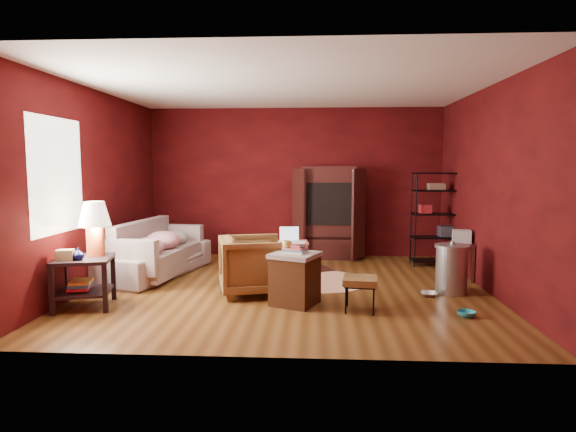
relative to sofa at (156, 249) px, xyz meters
name	(u,v)px	position (x,y,z in m)	size (l,w,h in m)	color
room	(284,189)	(2.06, -0.66, 0.99)	(5.54, 5.04, 2.84)	brown
sofa	(156,249)	(0.00, 0.00, 0.00)	(2.13, 0.62, 0.83)	gray
armchair	(253,262)	(1.66, -0.99, 0.01)	(0.84, 0.78, 0.86)	black
pet_bowl_steel	(429,288)	(4.00, -0.99, -0.30)	(0.23, 0.06, 0.23)	silver
pet_bowl_turquoise	(467,308)	(4.23, -1.84, -0.31)	(0.21, 0.06, 0.21)	#27A7BA
vase	(78,254)	(-0.29, -1.88, 0.27)	(0.14, 0.14, 0.14)	#0D0F42
mug	(287,243)	(2.15, -1.49, 0.36)	(0.11, 0.09, 0.11)	#ECE473
side_table	(89,244)	(-0.26, -1.65, 0.35)	(0.78, 0.78, 1.28)	black
sofa_cushions	(157,251)	(0.01, -0.01, -0.03)	(0.98, 1.96, 0.79)	gray
hamper	(295,278)	(2.25, -1.45, -0.08)	(0.69, 0.69, 0.74)	#482410
footstool	(360,282)	(3.03, -1.69, -0.06)	(0.44, 0.44, 0.41)	black
rug_round	(320,281)	(2.57, -0.26, -0.41)	(1.47, 1.47, 0.01)	#F1E6C9
rug_oriental	(293,269)	(2.13, 0.53, -0.40)	(1.37, 1.20, 0.01)	#461912
laptop_desk	(290,245)	(2.08, 0.36, 0.03)	(0.62, 0.51, 0.72)	#E06670
tv_armoire	(329,211)	(2.74, 1.60, 0.47)	(1.35, 0.73, 1.71)	#381110
wire_shelving	(436,215)	(4.56, 1.03, 0.47)	(0.80, 0.38, 1.61)	black
small_stand	(461,243)	(4.69, 0.00, 0.15)	(0.45, 0.45, 0.76)	#381110
trash_can	(451,269)	(4.33, -0.80, -0.08)	(0.59, 0.59, 0.71)	#B9BFC2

